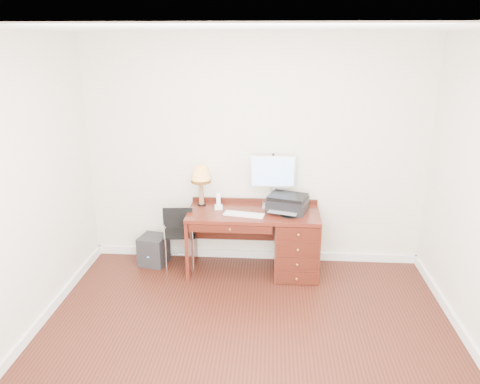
# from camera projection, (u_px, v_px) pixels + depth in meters

# --- Properties ---
(ground) EXTENTS (4.00, 4.00, 0.00)m
(ground) POSITION_uv_depth(u_px,v_px,m) (246.00, 343.00, 4.25)
(ground) COLOR black
(ground) RESTS_ON ground
(room_shell) EXTENTS (4.00, 4.00, 4.00)m
(room_shell) POSITION_uv_depth(u_px,v_px,m) (250.00, 301.00, 4.83)
(room_shell) COLOR silver
(room_shell) RESTS_ON ground
(desk) EXTENTS (1.50, 0.67, 0.75)m
(desk) POSITION_uv_depth(u_px,v_px,m) (281.00, 239.00, 5.42)
(desk) COLOR #551B11
(desk) RESTS_ON ground
(monitor) EXTENTS (0.53, 0.18, 0.60)m
(monitor) POSITION_uv_depth(u_px,v_px,m) (273.00, 174.00, 5.42)
(monitor) COLOR silver
(monitor) RESTS_ON desk
(keyboard) EXTENTS (0.47, 0.21, 0.02)m
(keyboard) POSITION_uv_depth(u_px,v_px,m) (244.00, 214.00, 5.22)
(keyboard) COLOR white
(keyboard) RESTS_ON desk
(mouse_pad) EXTENTS (0.20, 0.20, 0.04)m
(mouse_pad) POSITION_uv_depth(u_px,v_px,m) (289.00, 215.00, 5.21)
(mouse_pad) COLOR black
(mouse_pad) RESTS_ON desk
(printer) EXTENTS (0.51, 0.45, 0.19)m
(printer) POSITION_uv_depth(u_px,v_px,m) (287.00, 203.00, 5.32)
(printer) COLOR black
(printer) RESTS_ON desk
(leg_lamp) EXTENTS (0.23, 0.23, 0.48)m
(leg_lamp) POSITION_uv_depth(u_px,v_px,m) (201.00, 177.00, 5.43)
(leg_lamp) COLOR black
(leg_lamp) RESTS_ON desk
(phone) EXTENTS (0.10, 0.10, 0.19)m
(phone) POSITION_uv_depth(u_px,v_px,m) (218.00, 204.00, 5.40)
(phone) COLOR white
(phone) RESTS_ON desk
(pen_cup) EXTENTS (0.09, 0.09, 0.11)m
(pen_cup) POSITION_uv_depth(u_px,v_px,m) (291.00, 204.00, 5.40)
(pen_cup) COLOR black
(pen_cup) RESTS_ON desk
(chair) EXTENTS (0.41, 0.41, 0.80)m
(chair) POSITION_uv_depth(u_px,v_px,m) (179.00, 230.00, 5.51)
(chair) COLOR black
(chair) RESTS_ON ground
(equipment_box) EXTENTS (0.36, 0.36, 0.36)m
(equipment_box) POSITION_uv_depth(u_px,v_px,m) (154.00, 250.00, 5.69)
(equipment_box) COLOR black
(equipment_box) RESTS_ON ground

